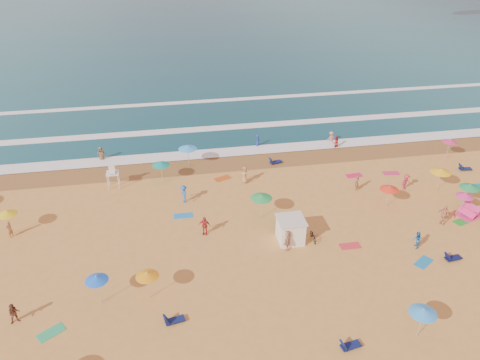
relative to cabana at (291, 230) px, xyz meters
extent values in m
plane|color=gold|center=(-0.94, 2.10, -1.00)|extent=(220.00, 220.00, 0.00)
cube|color=#0C4756|center=(-0.94, 86.10, -1.00)|extent=(220.00, 140.00, 0.18)
plane|color=olive|center=(-0.94, 14.60, -0.99)|extent=(220.00, 220.00, 0.00)
cube|color=white|center=(-0.94, 17.10, -0.90)|extent=(200.00, 2.20, 0.05)
cube|color=white|center=(-0.94, 24.10, -0.90)|extent=(200.00, 1.60, 0.05)
cube|color=white|center=(-0.94, 34.10, -0.90)|extent=(200.00, 1.20, 0.05)
cube|color=white|center=(0.00, 0.00, 0.00)|extent=(2.00, 2.00, 2.00)
cube|color=silver|center=(0.00, 0.00, 1.06)|extent=(2.20, 2.20, 0.12)
imported|color=black|center=(1.90, -0.30, -0.59)|extent=(0.59, 1.58, 0.82)
cone|color=#129482|center=(-10.07, 11.63, 1.12)|extent=(1.76, 1.76, 0.35)
cone|color=orange|center=(-11.49, -4.69, 1.10)|extent=(1.61, 1.61, 0.35)
cone|color=#38A6FF|center=(-7.19, 14.60, 1.26)|extent=(1.99, 1.99, 0.35)
cone|color=yellow|center=(16.32, 5.35, 1.17)|extent=(1.97, 1.97, 0.35)
cone|color=#FF331A|center=(10.17, 3.49, 0.98)|extent=(1.71, 1.71, 0.35)
cone|color=blue|center=(-14.84, -4.65, 1.22)|extent=(1.58, 1.58, 0.35)
cone|color=#E53286|center=(16.15, 1.13, 1.02)|extent=(1.55, 1.55, 0.35)
cone|color=yellow|center=(-22.86, 5.05, 1.10)|extent=(1.61, 1.61, 0.35)
cone|color=green|center=(-1.66, 3.69, 1.21)|extent=(1.91, 1.91, 0.35)
cone|color=#D12E60|center=(20.90, 11.35, 1.24)|extent=(1.61, 1.61, 0.35)
cone|color=#3599EF|center=(5.30, -11.25, 1.20)|extent=(1.74, 1.74, 0.35)
cone|color=green|center=(17.40, 2.31, 1.09)|extent=(1.81, 1.81, 0.35)
cube|color=#0F194F|center=(-9.87, -7.33, -0.83)|extent=(1.38, 0.81, 0.34)
cube|color=#0F194E|center=(0.12, 2.11, -0.83)|extent=(1.34, 0.66, 0.34)
cube|color=#0F194E|center=(0.78, -11.35, -0.83)|extent=(1.38, 0.78, 0.34)
cube|color=#0E1347|center=(11.88, -4.66, -0.83)|extent=(1.36, 0.71, 0.34)
cube|color=#0F1C4F|center=(21.49, 8.63, -0.83)|extent=(1.36, 0.70, 0.34)
cube|color=#101853|center=(2.17, 13.64, -0.83)|extent=(1.39, 0.84, 0.34)
cube|color=#2280DA|center=(-8.45, 5.19, -0.98)|extent=(1.71, 0.89, 0.03)
cube|color=#2AAB6B|center=(-17.81, -6.85, -0.98)|extent=(1.89, 1.67, 0.03)
cube|color=#C55115|center=(-3.99, 11.31, -0.98)|extent=(1.90, 1.46, 0.03)
cube|color=red|center=(4.62, -1.61, -0.98)|extent=(1.70, 0.87, 0.03)
cube|color=#E21C58|center=(9.49, 9.54, -0.98)|extent=(1.77, 1.01, 0.03)
cube|color=#1C7DB3|center=(9.46, -4.56, -0.98)|extent=(1.89, 1.66, 0.03)
cube|color=green|center=(15.68, -0.01, -0.98)|extent=(1.88, 1.35, 0.03)
cube|color=#CE305D|center=(13.49, 9.34, -0.98)|extent=(1.80, 1.09, 0.03)
imported|color=blue|center=(-8.21, 7.49, -0.12)|extent=(0.90, 1.26, 1.77)
imported|color=#233CA7|center=(1.12, 18.16, -0.38)|extent=(0.59, 0.73, 1.73)
imported|color=#BA2E32|center=(9.87, 16.28, -0.38)|extent=(0.98, 0.84, 1.75)
imported|color=brown|center=(-16.46, 17.72, -0.33)|extent=(0.98, 0.72, 1.84)
imported|color=#C13036|center=(-6.85, 2.12, -0.14)|extent=(1.09, 0.72, 1.71)
imported|color=tan|center=(13.71, 0.02, -0.08)|extent=(1.06, 1.09, 1.84)
imported|color=tan|center=(9.92, 17.86, -0.46)|extent=(1.14, 0.83, 1.58)
imported|color=tan|center=(-1.95, 10.09, -0.11)|extent=(1.00, 1.03, 1.78)
imported|color=#AB754F|center=(-22.87, 4.59, -0.22)|extent=(0.59, 0.67, 1.55)
imported|color=#C63144|center=(13.30, 6.07, -0.18)|extent=(1.20, 0.94, 1.64)
imported|color=tan|center=(-0.54, -1.05, -0.11)|extent=(1.01, 1.72, 1.77)
imported|color=brown|center=(-20.20, -5.49, -0.23)|extent=(0.89, 0.79, 1.55)
imported|color=brown|center=(8.53, 6.71, -0.18)|extent=(0.54, 0.68, 1.63)
imported|color=#256FAE|center=(9.75, -2.75, -0.24)|extent=(0.77, 0.87, 1.51)
camera|label=1|loc=(-9.54, -30.00, 22.46)|focal=35.00mm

